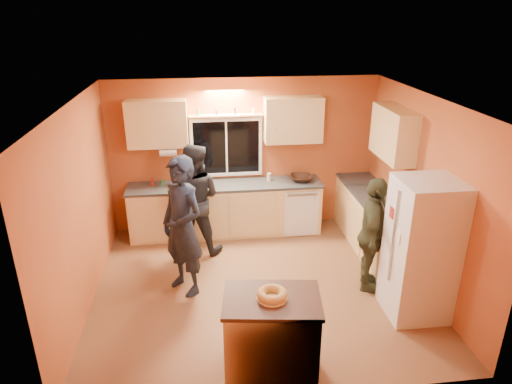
{
  "coord_description": "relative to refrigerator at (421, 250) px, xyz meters",
  "views": [
    {
      "loc": [
        -0.7,
        -5.4,
        3.65
      ],
      "look_at": [
        0.01,
        0.4,
        1.27
      ],
      "focal_mm": 32.0,
      "sensor_mm": 36.0,
      "label": 1
    }
  ],
  "objects": [
    {
      "name": "ground",
      "position": [
        -1.89,
        0.8,
        -0.9
      ],
      "size": [
        4.5,
        4.5,
        0.0
      ],
      "primitive_type": "plane",
      "color": "brown",
      "rests_on": "ground"
    },
    {
      "name": "person_right",
      "position": [
        -0.39,
        0.6,
        -0.09
      ],
      "size": [
        0.7,
        1.03,
        1.62
      ],
      "primitive_type": "imported",
      "rotation": [
        0.0,
        0.0,
        1.22
      ],
      "color": "#393C26",
      "rests_on": "ground"
    },
    {
      "name": "bundt_pastry",
      "position": [
        -1.97,
        -0.83,
        0.09
      ],
      "size": [
        0.31,
        0.31,
        0.09
      ],
      "primitive_type": "torus",
      "color": "tan",
      "rests_on": "island"
    },
    {
      "name": "person_left",
      "position": [
        -2.9,
        0.85,
        0.06
      ],
      "size": [
        0.81,
        0.83,
        1.92
      ],
      "primitive_type": "imported",
      "rotation": [
        0.0,
        0.0,
        -0.86
      ],
      "color": "black",
      "rests_on": "ground"
    },
    {
      "name": "person_center",
      "position": [
        -2.76,
        1.95,
        -0.02
      ],
      "size": [
        0.99,
        0.85,
        1.77
      ],
      "primitive_type": "imported",
      "rotation": [
        0.0,
        0.0,
        2.9
      ],
      "color": "black",
      "rests_on": "ground"
    },
    {
      "name": "utensil_crock",
      "position": [
        -3.04,
        2.51,
        0.09
      ],
      "size": [
        0.14,
        0.14,
        0.17
      ],
      "primitive_type": "cylinder",
      "color": "beige",
      "rests_on": "back_counter"
    },
    {
      "name": "room_shell",
      "position": [
        -1.77,
        1.21,
        0.72
      ],
      "size": [
        4.54,
        4.04,
        2.61
      ],
      "color": "#B85F2F",
      "rests_on": "ground"
    },
    {
      "name": "island",
      "position": [
        -1.97,
        -0.83,
        -0.42
      ],
      "size": [
        1.06,
        0.79,
        0.95
      ],
      "rotation": [
        0.0,
        0.0,
        -0.13
      ],
      "color": "tan",
      "rests_on": "ground"
    },
    {
      "name": "mixing_bowl",
      "position": [
        -0.95,
        2.51,
        0.05
      ],
      "size": [
        0.43,
        0.43,
        0.09
      ],
      "primitive_type": "imported",
      "rotation": [
        0.0,
        0.0,
        -0.17
      ],
      "color": "black",
      "rests_on": "back_counter"
    },
    {
      "name": "red_box",
      "position": [
        0.08,
        1.12,
        0.04
      ],
      "size": [
        0.18,
        0.14,
        0.07
      ],
      "primitive_type": "cube",
      "rotation": [
        0.0,
        0.0,
        -0.16
      ],
      "color": "maroon",
      "rests_on": "right_counter"
    },
    {
      "name": "back_counter",
      "position": [
        -1.88,
        2.5,
        -0.45
      ],
      "size": [
        4.23,
        0.62,
        0.9
      ],
      "color": "tan",
      "rests_on": "ground"
    },
    {
      "name": "refrigerator",
      "position": [
        0.0,
        0.0,
        0.0
      ],
      "size": [
        0.72,
        0.7,
        1.8
      ],
      "primitive_type": "cube",
      "color": "silver",
      "rests_on": "ground"
    },
    {
      "name": "right_counter",
      "position": [
        0.06,
        1.3,
        -0.45
      ],
      "size": [
        0.62,
        1.84,
        0.9
      ],
      "color": "tan",
      "rests_on": "ground"
    },
    {
      "name": "potted_plant",
      "position": [
        0.07,
        0.74,
        0.14
      ],
      "size": [
        0.33,
        0.31,
        0.29
      ],
      "primitive_type": "imported",
      "rotation": [
        0.0,
        0.0,
        -0.42
      ],
      "color": "gray",
      "rests_on": "right_counter"
    }
  ]
}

